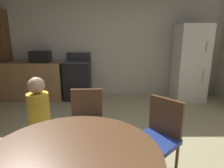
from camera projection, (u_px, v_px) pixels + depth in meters
ground_plane at (98, 168)px, 2.17m from camera, size 14.00×14.00×0.00m
wall_back at (105, 42)px, 4.69m from camera, size 6.14×0.12×2.70m
kitchen_counter at (27, 80)px, 4.51m from camera, size 1.77×0.60×0.90m
pantry_column at (0, 55)px, 4.54m from camera, size 0.44×0.36×2.10m
oven_range at (78, 80)px, 4.52m from camera, size 0.60×0.60×1.10m
refrigerator at (190, 63)px, 4.38m from camera, size 0.68×0.68×1.76m
microwave at (40, 57)px, 4.37m from camera, size 0.44×0.32×0.26m
chair_north at (87, 121)px, 2.22m from camera, size 0.42×0.42×0.87m
chair_northeast at (159, 135)px, 1.92m from camera, size 0.57×0.57×0.87m
person_child at (40, 124)px, 1.98m from camera, size 0.30×0.30×1.09m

